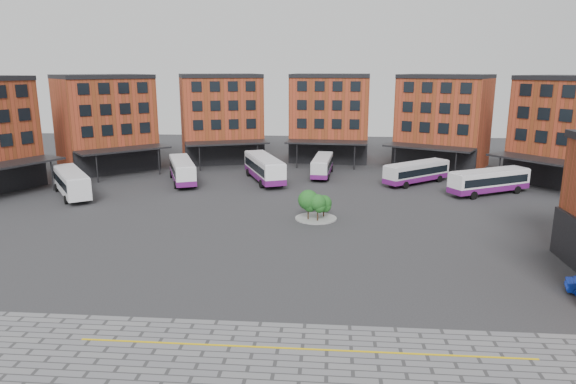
# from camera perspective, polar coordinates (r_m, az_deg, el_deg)

# --- Properties ---
(ground) EXTENTS (160.00, 160.00, 0.00)m
(ground) POSITION_cam_1_polar(r_m,az_deg,el_deg) (43.21, -0.04, -7.48)
(ground) COLOR #28282B
(ground) RESTS_ON ground
(yellow_line) EXTENTS (26.00, 0.15, 0.02)m
(yellow_line) POSITION_cam_1_polar(r_m,az_deg,el_deg) (30.46, 1.59, -17.02)
(yellow_line) COLOR gold
(yellow_line) RESTS_ON paving_zone
(main_building) EXTENTS (94.14, 42.48, 14.60)m
(main_building) POSITION_cam_1_polar(r_m,az_deg,el_deg) (79.28, -1.18, 7.59)
(main_building) COLOR #9B3822
(main_building) RESTS_ON ground
(tree_island) EXTENTS (4.40, 4.40, 3.27)m
(tree_island) POSITION_cam_1_polar(r_m,az_deg,el_deg) (53.59, 3.03, -1.32)
(tree_island) COLOR gray
(tree_island) RESTS_ON ground
(bus_a) EXTENTS (8.89, 10.79, 3.24)m
(bus_a) POSITION_cam_1_polar(r_m,az_deg,el_deg) (68.89, -22.96, 1.12)
(bus_a) COLOR white
(bus_a) RESTS_ON ground
(bus_b) EXTENTS (6.63, 11.61, 3.22)m
(bus_b) POSITION_cam_1_polar(r_m,az_deg,el_deg) (72.70, -11.67, 2.39)
(bus_b) COLOR white
(bus_b) RESTS_ON ground
(bus_c) EXTENTS (7.30, 12.71, 3.53)m
(bus_c) POSITION_cam_1_polar(r_m,az_deg,el_deg) (72.01, -2.68, 2.69)
(bus_c) COLOR white
(bus_c) RESTS_ON ground
(bus_d) EXTENTS (3.18, 10.42, 2.89)m
(bus_d) POSITION_cam_1_polar(r_m,az_deg,el_deg) (75.83, 3.83, 2.96)
(bus_d) COLOR silver
(bus_d) RESTS_ON ground
(bus_e) EXTENTS (9.81, 8.72, 3.01)m
(bus_e) POSITION_cam_1_polar(r_m,az_deg,el_deg) (72.58, 14.11, 2.15)
(bus_e) COLOR silver
(bus_e) RESTS_ON ground
(bus_f) EXTENTS (11.08, 7.63, 3.16)m
(bus_f) POSITION_cam_1_polar(r_m,az_deg,el_deg) (69.22, 21.46, 1.13)
(bus_f) COLOR white
(bus_f) RESTS_ON ground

